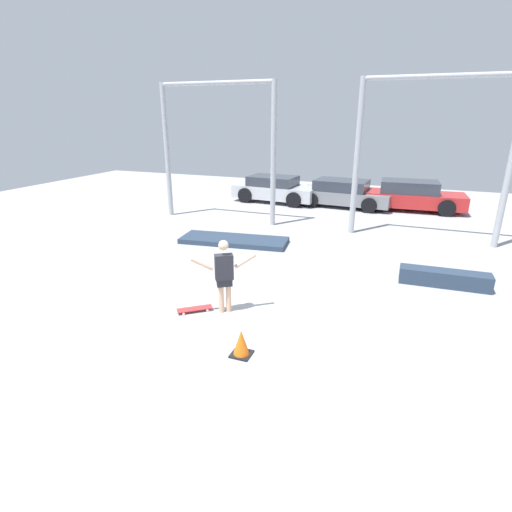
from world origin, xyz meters
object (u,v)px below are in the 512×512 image
skateboard (195,309)px  parked_car_grey (343,193)px  parked_car_red (411,196)px  grind_box (444,278)px  skateboarder (224,273)px  traffic_cone (241,343)px  manual_pad (234,240)px  parked_car_silver (275,189)px

skateboard → parked_car_grey: bearing=45.1°
parked_car_red → grind_box: bearing=-86.5°
skateboard → grind_box: bearing=-4.9°
skateboarder → traffic_cone: skateboarder is taller
grind_box → parked_car_red: bearing=96.5°
skateboarder → parked_car_grey: (0.58, 11.62, -0.30)m
grind_box → parked_car_grey: bearing=115.2°
manual_pad → parked_car_red: size_ratio=0.80×
grind_box → parked_car_grey: parked_car_grey is taller
parked_car_silver → manual_pad: bearing=-78.3°
parked_car_silver → parked_car_red: (6.24, 0.48, 0.02)m
skateboard → traffic_cone: 1.99m
traffic_cone → parked_car_grey: bearing=91.8°
skateboard → traffic_cone: bearing=-75.1°
parked_car_red → parked_car_grey: bearing=-177.2°
skateboard → grind_box: 6.20m
manual_pad → traffic_cone: size_ratio=7.26×
traffic_cone → grind_box: bearing=52.9°
parked_car_red → traffic_cone: parked_car_red is taller
skateboard → traffic_cone: (1.61, -1.17, 0.17)m
parked_car_red → traffic_cone: bearing=-103.8°
parked_car_silver → parked_car_grey: size_ratio=0.96×
parked_car_red → skateboard: bearing=-111.8°
manual_pad → traffic_cone: 6.65m
parked_car_silver → parked_car_grey: parked_car_silver is taller
skateboard → parked_car_silver: 11.88m
skateboarder → manual_pad: bearing=78.8°
skateboarder → parked_car_grey: bearing=54.0°
parked_car_grey → parked_car_silver: bearing=-172.3°
skateboard → parked_car_grey: (1.20, 11.86, 0.54)m
skateboard → parked_car_silver: bearing=61.1°
parked_car_grey → traffic_cone: parked_car_grey is taller
manual_pad → grind_box: bearing=-12.1°
skateboard → grind_box: grind_box is taller
parked_car_silver → parked_car_red: 6.26m
skateboarder → traffic_cone: size_ratio=3.31×
parked_car_grey → traffic_cone: bearing=-83.7°
parked_car_silver → parked_car_grey: bearing=7.7°
parked_car_silver → skateboarder: bearing=-72.1°
manual_pad → skateboarder: bearing=-68.0°
grind_box → manual_pad: bearing=167.9°
grind_box → skateboarder: bearing=-144.3°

